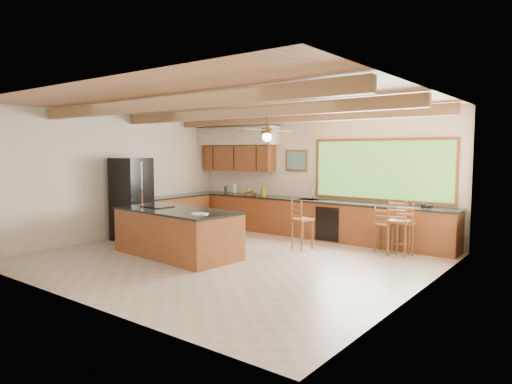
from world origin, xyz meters
The scene contains 9 objects.
ground centered at (0.00, 0.00, 0.00)m, with size 7.20×7.20×0.00m, color #BFAF9E.
room_shell centered at (-0.17, 0.65, 2.21)m, with size 7.27×6.54×3.02m.
counter_run centered at (-0.82, 2.52, 0.46)m, with size 7.12×3.10×1.26m.
island centered at (-1.05, -0.44, 0.47)m, with size 2.77×1.47×0.95m.
refrigerator centered at (-3.10, 0.04, 0.97)m, with size 0.82×0.81×1.93m.
bar_stool_a centered at (0.64, 1.54, 0.63)m, with size 0.47×0.47×1.06m.
bar_stool_b centered at (2.11, 2.36, 0.56)m, with size 0.35×0.35×0.95m.
bar_stool_c centered at (2.51, 2.16, 0.69)m, with size 0.46×0.46×1.17m.
bar_stool_d centered at (2.56, 2.39, 0.62)m, with size 0.47×0.47×1.05m.
Camera 1 is at (5.70, -6.64, 2.09)m, focal length 32.00 mm.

